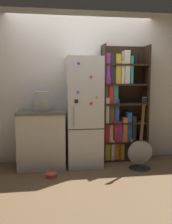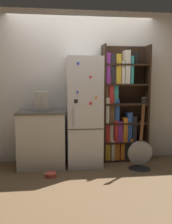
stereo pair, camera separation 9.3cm
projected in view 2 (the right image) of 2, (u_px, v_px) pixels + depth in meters
The scene contains 8 objects.
ground_plane at pixel (85, 167), 4.08m from camera, with size 16.00×16.00×0.00m, color brown.
wall_back at pixel (82, 87), 4.39m from camera, with size 8.00×0.05×2.60m.
refrigerator at pixel (84, 112), 4.13m from camera, with size 0.56×0.61×1.78m.
bookshelf at pixel (120, 108), 4.37m from camera, with size 0.80×0.30×2.01m.
kitchen_counter at pixel (42, 138), 4.09m from camera, with size 0.77×0.61×0.92m.
espresso_machine at pixel (42, 101), 3.98m from camera, with size 0.22×0.36×0.31m.
guitar at pixel (140, 158), 3.99m from camera, with size 0.40×0.36×1.16m.
pet_bowl at pixel (51, 174), 3.66m from camera, with size 0.17×0.17×0.06m.
Camera 2 is at (-0.48, -3.92, 1.39)m, focal length 40.00 mm.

